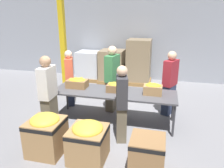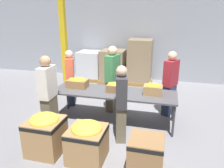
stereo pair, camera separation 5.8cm
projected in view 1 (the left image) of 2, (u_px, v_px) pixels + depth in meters
The scene contains 18 objects.
ground_plane at pixel (114, 121), 5.28m from camera, with size 30.00×30.00×0.00m, color gray.
wall_back at pixel (137, 27), 8.15m from camera, with size 16.00×0.08×4.00m.
sorting_table at pixel (114, 93), 5.06m from camera, with size 2.86×0.87×0.76m.
banana_box_0 at pixel (77, 83), 5.30m from camera, with size 0.49×0.32×0.24m.
banana_box_1 at pixel (116, 87), 5.03m from camera, with size 0.40×0.31×0.23m.
banana_box_2 at pixel (153, 89), 4.84m from camera, with size 0.41×0.28×0.27m.
volunteer_0 at pixel (170, 84), 5.44m from camera, with size 0.39×0.49×1.63m.
volunteer_1 at pixel (48, 96), 4.58m from camera, with size 0.25×0.46×1.68m.
volunteer_2 at pixel (70, 78), 6.02m from camera, with size 0.35×0.46×1.54m.
volunteer_3 at pixel (112, 79), 5.65m from camera, with size 0.32×0.50×1.72m.
volunteer_4 at pixel (122, 104), 4.29m from camera, with size 0.31×0.46×1.56m.
donation_bin_0 at pixel (46, 133), 3.97m from camera, with size 0.62×0.62×0.78m.
donation_bin_1 at pixel (88, 140), 3.80m from camera, with size 0.63×0.63×0.72m.
donation_bin_2 at pixel (147, 152), 3.58m from camera, with size 0.56×0.56×0.57m.
support_pillar at pixel (62, 30), 6.58m from camera, with size 0.16×0.16×4.00m.
pallet_stack_0 at pixel (139, 62), 7.90m from camera, with size 0.91×0.91×1.61m.
pallet_stack_1 at pixel (89, 66), 8.47m from camera, with size 0.96×0.96×1.09m.
pallet_stack_2 at pixel (112, 67), 8.10m from camera, with size 0.94×0.94×1.20m.
Camera 1 is at (1.09, -4.61, 2.49)m, focal length 35.00 mm.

